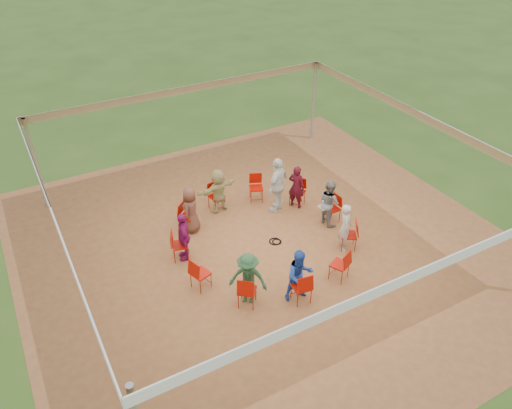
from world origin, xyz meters
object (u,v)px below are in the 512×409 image
chair_7 (247,291)px  chair_9 (339,265)px  person_seated_4 (184,236)px  chair_5 (180,245)px  chair_6 (201,274)px  person_seated_5 (248,279)px  chair_10 (349,235)px  person_seated_7 (345,227)px  chair_2 (256,188)px  standing_person (278,185)px  person_seated_1 (296,187)px  laptop (324,205)px  chair_1 (297,192)px  person_seated_6 (300,275)px  person_seated_3 (191,210)px  chair_8 (301,287)px  chair_0 (332,209)px  chair_4 (188,217)px  person_seated_2 (218,191)px  cable_coil (276,241)px  chair_3 (216,197)px  person_seated_0 (329,202)px

chair_7 → chair_9: same height
chair_7 → person_seated_4: size_ratio=0.63×
chair_5 → person_seated_4: person_seated_4 is taller
chair_7 → chair_9: 2.53m
chair_6 → person_seated_5: bearing=21.5°
chair_10 → person_seated_7: (-0.10, 0.06, 0.27)m
chair_6 → chair_5: bearing=163.6°
chair_2 → standing_person: 0.96m
chair_10 → person_seated_1: size_ratio=0.63×
person_seated_5 → laptop: bearing=66.5°
person_seated_1 → chair_7: bearing=98.4°
chair_1 → person_seated_1: (-0.10, -0.07, 0.27)m
person_seated_6 → chair_6: bearing=149.6°
chair_5 → person_seated_3: bearing=158.5°
chair_8 → chair_9: (1.30, 0.21, 0.00)m
person_seated_5 → chair_10: bearing=47.8°
chair_0 → standing_person: standing_person is taller
chair_4 → person_seated_1: (3.41, -0.50, 0.27)m
chair_1 → person_seated_7: bearing=144.9°
person_seated_2 → standing_person: bearing=143.2°
laptop → chair_10: bearing=176.1°
chair_7 → person_seated_2: person_seated_2 is taller
person_seated_3 → person_seated_4: same height
person_seated_3 → person_seated_6: (1.21, -3.85, 0.00)m
chair_8 → chair_0: bearing=49.1°
chair_8 → laptop: bearing=52.3°
chair_2 → chair_4: same height
chair_1 → cable_coil: chair_1 is taller
chair_6 → person_seated_2: size_ratio=0.63×
chair_5 → person_seated_6: 3.46m
chair_3 → chair_4: (-1.19, -0.57, 0.00)m
chair_1 → person_seated_5: (-3.36, -3.00, 0.27)m
chair_0 → chair_8: 3.54m
chair_10 → standing_person: standing_person is taller
chair_1 → person_seated_5: 4.52m
chair_4 → standing_person: (2.81, -0.38, 0.46)m
chair_3 → person_seated_1: 2.48m
person_seated_1 → cable_coil: bearing=96.8°
person_seated_7 → chair_6: bearing=115.2°
person_seated_0 → chair_7: bearing=115.2°
chair_4 → chair_9: same height
chair_4 → chair_9: size_ratio=1.00×
person_seated_1 → cable_coil: person_seated_1 is taller
chair_4 → person_seated_3: (0.08, -0.09, 0.27)m
standing_person → laptop: 1.56m
chair_1 → person_seated_0: bearing=158.5°
chair_0 → person_seated_5: (-3.76, -1.75, 0.27)m
chair_8 → person_seated_7: (2.18, 1.16, 0.27)m
chair_6 → person_seated_0: (4.45, 0.74, 0.27)m
chair_4 → laptop: size_ratio=2.99×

